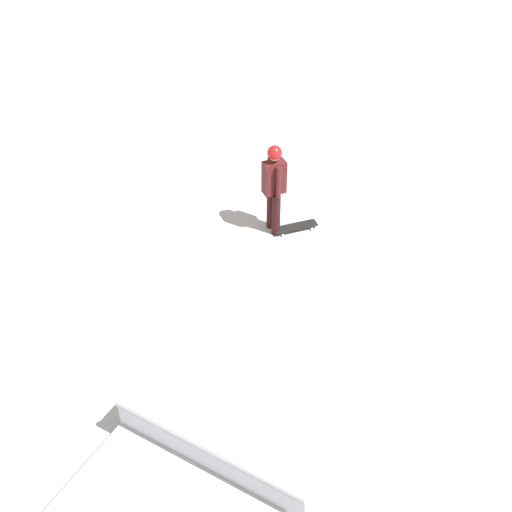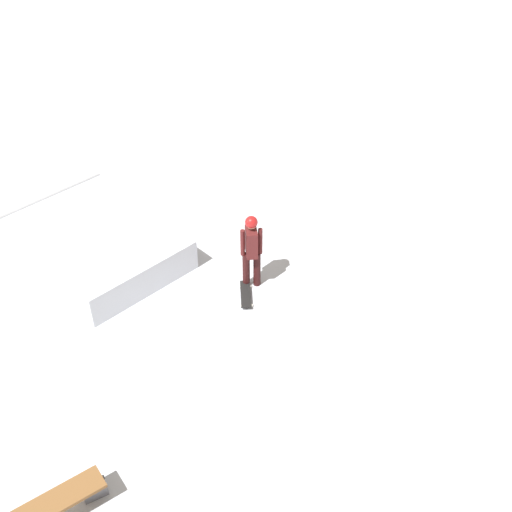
# 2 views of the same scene
# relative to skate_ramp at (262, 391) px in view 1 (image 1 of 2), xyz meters

# --- Properties ---
(ground_plane) EXTENTS (60.00, 60.00, 0.00)m
(ground_plane) POSITION_rel_skate_ramp_xyz_m (-1.38, -0.02, -0.32)
(ground_plane) COLOR #B2B7C1
(skate_ramp) EXTENTS (5.91, 3.98, 0.74)m
(skate_ramp) POSITION_rel_skate_ramp_xyz_m (0.00, 0.00, 0.00)
(skate_ramp) COLOR silver
(skate_ramp) RESTS_ON ground
(skater) EXTENTS (0.43, 0.42, 1.73)m
(skater) POSITION_rel_skate_ramp_xyz_m (-2.86, -2.62, 0.69)
(skater) COLOR black
(skater) RESTS_ON ground
(skateboard) EXTENTS (0.81, 0.52, 0.09)m
(skateboard) POSITION_rel_skate_ramp_xyz_m (-3.14, -2.34, -0.24)
(skateboard) COLOR black
(skateboard) RESTS_ON ground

